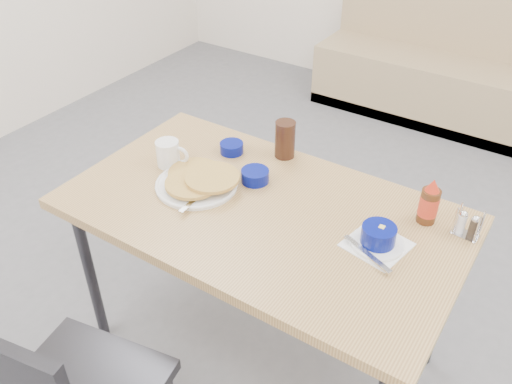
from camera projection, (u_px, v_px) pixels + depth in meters
The scene contains 11 objects.
booth_bench at pixel (453, 72), 3.86m from camera, with size 1.90×0.56×1.22m.
dining_table at pixel (262, 221), 1.94m from camera, with size 1.40×0.80×0.76m.
pancake_plate at pixel (198, 181), 2.00m from camera, with size 0.31×0.33×0.05m.
coffee_mug at pixel (169, 153), 2.10m from camera, with size 0.13×0.09×0.10m.
grits_setting at pixel (378, 238), 1.73m from camera, with size 0.21×0.23×0.08m.
creamer_bowl at pixel (232, 148), 2.19m from camera, with size 0.10×0.10×0.04m.
butter_bowl at pixel (255, 176), 2.03m from camera, with size 0.11×0.11×0.05m.
amber_tumbler at pixel (285, 139), 2.14m from camera, with size 0.08×0.08×0.15m, color black.
condiment_caddy at pixel (467, 226), 1.76m from camera, with size 0.09×0.06×0.10m.
syrup_bottle at pixel (429, 203), 1.80m from camera, with size 0.07×0.07×0.17m.
sugar_wrapper at pixel (175, 188), 2.00m from camera, with size 0.04×0.03×0.00m, color #CC4465.
Camera 1 is at (0.81, -1.02, 1.92)m, focal length 38.00 mm.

